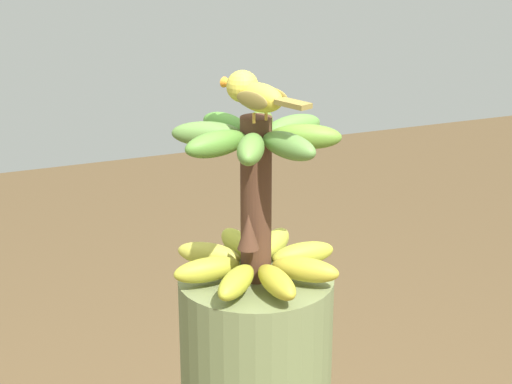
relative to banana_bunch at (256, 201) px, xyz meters
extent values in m
cylinder|color=#4C2D1E|center=(0.00, 0.00, 0.00)|extent=(0.05, 0.05, 0.28)
ellipsoid|color=#A8AB30|center=(0.00, -0.09, -0.11)|extent=(0.04, 0.12, 0.04)
ellipsoid|color=gold|center=(0.06, -0.06, -0.11)|extent=(0.11, 0.11, 0.04)
ellipsoid|color=#ABA82F|center=(0.09, 0.00, -0.11)|extent=(0.12, 0.04, 0.04)
ellipsoid|color=#A9AC2D|center=(0.06, 0.06, -0.11)|extent=(0.11, 0.11, 0.04)
ellipsoid|color=gold|center=(0.00, 0.09, -0.11)|extent=(0.04, 0.12, 0.04)
ellipsoid|color=#AF9E2D|center=(-0.06, 0.06, -0.11)|extent=(0.11, 0.11, 0.04)
ellipsoid|color=gold|center=(-0.09, 0.00, -0.11)|extent=(0.12, 0.04, 0.04)
ellipsoid|color=#ABAC36|center=(-0.06, -0.06, -0.11)|extent=(0.11, 0.11, 0.04)
ellipsoid|color=#577D38|center=(0.07, -0.04, 0.11)|extent=(0.12, 0.09, 0.04)
ellipsoid|color=#4F7D2D|center=(0.08, 0.02, 0.11)|extent=(0.12, 0.07, 0.04)
ellipsoid|color=#588436|center=(0.04, 0.07, 0.11)|extent=(0.09, 0.12, 0.04)
ellipsoid|color=#5A843C|center=(-0.02, 0.08, 0.11)|extent=(0.07, 0.12, 0.04)
ellipsoid|color=olive|center=(-0.07, 0.04, 0.11)|extent=(0.12, 0.09, 0.04)
ellipsoid|color=#558736|center=(-0.08, -0.02, 0.11)|extent=(0.12, 0.07, 0.04)
ellipsoid|color=olive|center=(-0.04, -0.07, 0.11)|extent=(0.09, 0.12, 0.04)
ellipsoid|color=#4C8A30|center=(0.02, -0.08, 0.11)|extent=(0.07, 0.12, 0.04)
cone|color=#4C2D1E|center=(0.03, 0.04, -0.04)|extent=(0.04, 0.04, 0.06)
cylinder|color=#C68933|center=(-0.01, 0.03, 0.15)|extent=(0.00, 0.00, 0.02)
cylinder|color=#C68933|center=(0.02, 0.03, 0.15)|extent=(0.00, 0.01, 0.02)
ellipsoid|color=gold|center=(0.01, 0.03, 0.18)|extent=(0.07, 0.10, 0.05)
ellipsoid|color=olive|center=(-0.02, 0.03, 0.18)|extent=(0.03, 0.07, 0.03)
ellipsoid|color=olive|center=(0.02, 0.04, 0.18)|extent=(0.03, 0.07, 0.03)
cube|color=olive|center=(-0.02, 0.10, 0.18)|extent=(0.04, 0.06, 0.01)
sphere|color=gold|center=(0.02, -0.01, 0.19)|extent=(0.05, 0.05, 0.05)
sphere|color=black|center=(0.04, -0.01, 0.20)|extent=(0.01, 0.01, 0.01)
cone|color=orange|center=(0.03, -0.04, 0.19)|extent=(0.03, 0.03, 0.02)
camera|label=1|loc=(0.52, 1.27, 0.49)|focal=61.56mm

